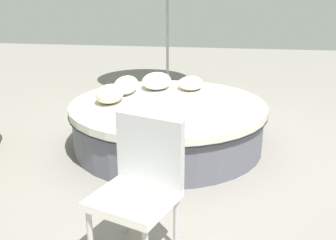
{
  "coord_description": "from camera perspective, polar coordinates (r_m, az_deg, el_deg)",
  "views": [
    {
      "loc": [
        4.3,
        0.65,
        1.81
      ],
      "look_at": [
        0.0,
        0.0,
        0.32
      ],
      "focal_mm": 41.6,
      "sensor_mm": 36.0,
      "label": 1
    }
  ],
  "objects": [
    {
      "name": "ground_plane",
      "position": [
        4.71,
        0.0,
        -3.69
      ],
      "size": [
        16.0,
        16.0,
        0.0
      ],
      "primitive_type": "plane",
      "color": "gray"
    },
    {
      "name": "round_bed",
      "position": [
        4.61,
        0.0,
        -0.54
      ],
      "size": [
        2.29,
        2.29,
        0.53
      ],
      "color": "#595966",
      "rests_on": "ground_plane"
    },
    {
      "name": "throw_pillow_0",
      "position": [
        5.13,
        3.34,
        5.42
      ],
      "size": [
        0.45,
        0.32,
        0.16
      ],
      "primitive_type": "ellipsoid",
      "color": "silver",
      "rests_on": "round_bed"
    },
    {
      "name": "throw_pillow_1",
      "position": [
        5.15,
        -1.67,
        5.76
      ],
      "size": [
        0.51,
        0.38,
        0.21
      ],
      "primitive_type": "ellipsoid",
      "color": "white",
      "rests_on": "round_bed"
    },
    {
      "name": "throw_pillow_2",
      "position": [
        4.95,
        -6.17,
        5.14
      ],
      "size": [
        0.55,
        0.29,
        0.21
      ],
      "primitive_type": "ellipsoid",
      "color": "white",
      "rests_on": "round_bed"
    },
    {
      "name": "throw_pillow_3",
      "position": [
        4.57,
        -8.51,
        3.84
      ],
      "size": [
        0.47,
        0.32,
        0.21
      ],
      "primitive_type": "ellipsoid",
      "color": "beige",
      "rests_on": "round_bed"
    },
    {
      "name": "patio_chair",
      "position": [
        2.72,
        -3.98,
        -8.57
      ],
      "size": [
        0.65,
        0.66,
        0.98
      ],
      "rotation": [
        0.0,
        0.0,
        -1.92
      ],
      "color": "#B7B7BC",
      "rests_on": "ground_plane"
    }
  ]
}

